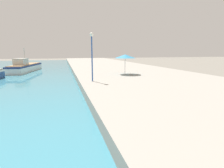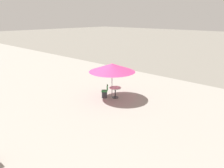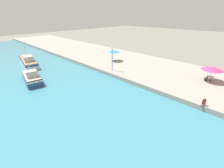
{
  "view_description": "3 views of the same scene",
  "coord_description": "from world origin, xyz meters",
  "px_view_note": "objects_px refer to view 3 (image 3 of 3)",
  "views": [
    {
      "loc": [
        -1.46,
        6.54,
        3.58
      ],
      "look_at": [
        1.5,
        17.05,
        1.53
      ],
      "focal_mm": 28.0,
      "sensor_mm": 36.0,
      "label": 1
    },
    {
      "loc": [
        -1.77,
        -1.15,
        6.15
      ],
      "look_at": [
        8.63,
        8.54,
        1.73
      ],
      "focal_mm": 35.0,
      "sensor_mm": 36.0,
      "label": 2
    },
    {
      "loc": [
        -17.98,
        4.36,
        10.59
      ],
      "look_at": [
        -4.0,
        18.0,
        1.33
      ],
      "focal_mm": 24.0,
      "sensor_mm": 36.0,
      "label": 3
    }
  ],
  "objects_px": {
    "fishing_boat_far": "(28,61)",
    "cafe_table": "(211,78)",
    "fishing_boat_mid": "(32,77)",
    "cafe_umbrella_pink": "(213,68)",
    "cafe_chair_left": "(206,79)",
    "lamppost": "(112,54)",
    "cafe_umbrella_white": "(114,51)",
    "person_at_quay": "(204,102)"
  },
  "relations": [
    {
      "from": "cafe_umbrella_white",
      "to": "person_at_quay",
      "type": "xyz_separation_m",
      "value": [
        -5.88,
        -20.26,
        -1.8
      ]
    },
    {
      "from": "cafe_chair_left",
      "to": "lamppost",
      "type": "height_order",
      "value": "lamppost"
    },
    {
      "from": "fishing_boat_mid",
      "to": "cafe_umbrella_pink",
      "type": "distance_m",
      "value": 29.21
    },
    {
      "from": "cafe_umbrella_white",
      "to": "cafe_table",
      "type": "distance_m",
      "value": 19.19
    },
    {
      "from": "fishing_boat_far",
      "to": "cafe_table",
      "type": "xyz_separation_m",
      "value": [
        16.71,
        -32.1,
        0.4
      ]
    },
    {
      "from": "cafe_umbrella_white",
      "to": "person_at_quay",
      "type": "bearing_deg",
      "value": -106.19
    },
    {
      "from": "lamppost",
      "to": "cafe_umbrella_white",
      "type": "bearing_deg",
      "value": 41.17
    },
    {
      "from": "fishing_boat_far",
      "to": "cafe_chair_left",
      "type": "height_order",
      "value": "fishing_boat_far"
    },
    {
      "from": "person_at_quay",
      "to": "fishing_boat_mid",
      "type": "bearing_deg",
      "value": 115.43
    },
    {
      "from": "fishing_boat_mid",
      "to": "cafe_table",
      "type": "bearing_deg",
      "value": -38.19
    },
    {
      "from": "person_at_quay",
      "to": "cafe_umbrella_white",
      "type": "bearing_deg",
      "value": 73.81
    },
    {
      "from": "cafe_chair_left",
      "to": "lamppost",
      "type": "xyz_separation_m",
      "value": [
        -7.11,
        14.11,
        2.77
      ]
    },
    {
      "from": "cafe_chair_left",
      "to": "person_at_quay",
      "type": "bearing_deg",
      "value": 153.35
    },
    {
      "from": "cafe_umbrella_pink",
      "to": "person_at_quay",
      "type": "bearing_deg",
      "value": -169.95
    },
    {
      "from": "fishing_boat_mid",
      "to": "person_at_quay",
      "type": "height_order",
      "value": "fishing_boat_mid"
    },
    {
      "from": "cafe_table",
      "to": "person_at_quay",
      "type": "bearing_deg",
      "value": -171.12
    },
    {
      "from": "cafe_chair_left",
      "to": "fishing_boat_mid",
      "type": "bearing_deg",
      "value": 92.19
    },
    {
      "from": "cafe_umbrella_pink",
      "to": "cafe_chair_left",
      "type": "relative_size",
      "value": 3.42
    },
    {
      "from": "fishing_boat_mid",
      "to": "fishing_boat_far",
      "type": "xyz_separation_m",
      "value": [
        2.92,
        10.26,
        0.03
      ]
    },
    {
      "from": "cafe_chair_left",
      "to": "person_at_quay",
      "type": "distance_m",
      "value": 8.35
    },
    {
      "from": "cafe_table",
      "to": "lamppost",
      "type": "distance_m",
      "value": 16.7
    },
    {
      "from": "fishing_boat_far",
      "to": "cafe_chair_left",
      "type": "xyz_separation_m",
      "value": [
        16.24,
        -31.55,
        0.19
      ]
    },
    {
      "from": "fishing_boat_far",
      "to": "cafe_chair_left",
      "type": "bearing_deg",
      "value": -52.7
    },
    {
      "from": "fishing_boat_mid",
      "to": "fishing_boat_far",
      "type": "height_order",
      "value": "fishing_boat_far"
    },
    {
      "from": "fishing_boat_mid",
      "to": "cafe_umbrella_pink",
      "type": "xyz_separation_m",
      "value": [
        19.45,
        -21.7,
        2.05
      ]
    },
    {
      "from": "fishing_boat_far",
      "to": "cafe_umbrella_white",
      "type": "relative_size",
      "value": 4.19
    },
    {
      "from": "fishing_boat_mid",
      "to": "lamppost",
      "type": "relative_size",
      "value": 1.47
    },
    {
      "from": "cafe_umbrella_white",
      "to": "fishing_boat_far",
      "type": "bearing_deg",
      "value": 136.71
    },
    {
      "from": "fishing_boat_mid",
      "to": "fishing_boat_far",
      "type": "bearing_deg",
      "value": 84.02
    },
    {
      "from": "fishing_boat_far",
      "to": "cafe_umbrella_white",
      "type": "xyz_separation_m",
      "value": [
        14.0,
        -13.18,
        2.1
      ]
    },
    {
      "from": "fishing_boat_mid",
      "to": "person_at_quay",
      "type": "relative_size",
      "value": 6.8
    },
    {
      "from": "fishing_boat_mid",
      "to": "cafe_table",
      "type": "relative_size",
      "value": 8.35
    },
    {
      "from": "cafe_umbrella_white",
      "to": "person_at_quay",
      "type": "height_order",
      "value": "cafe_umbrella_white"
    },
    {
      "from": "cafe_table",
      "to": "cafe_chair_left",
      "type": "xyz_separation_m",
      "value": [
        -0.46,
        0.56,
        -0.21
      ]
    },
    {
      "from": "fishing_boat_far",
      "to": "cafe_umbrella_pink",
      "type": "xyz_separation_m",
      "value": [
        16.53,
        -31.96,
        2.02
      ]
    },
    {
      "from": "fishing_boat_mid",
      "to": "cafe_umbrella_pink",
      "type": "height_order",
      "value": "fishing_boat_mid"
    },
    {
      "from": "cafe_table",
      "to": "person_at_quay",
      "type": "relative_size",
      "value": 0.81
    },
    {
      "from": "cafe_umbrella_pink",
      "to": "cafe_umbrella_white",
      "type": "xyz_separation_m",
      "value": [
        -2.54,
        18.77,
        0.08
      ]
    },
    {
      "from": "cafe_chair_left",
      "to": "lamppost",
      "type": "relative_size",
      "value": 0.2
    },
    {
      "from": "fishing_boat_far",
      "to": "cafe_umbrella_white",
      "type": "distance_m",
      "value": 19.34
    },
    {
      "from": "cafe_umbrella_pink",
      "to": "fishing_boat_far",
      "type": "bearing_deg",
      "value": 117.36
    },
    {
      "from": "fishing_boat_mid",
      "to": "cafe_chair_left",
      "type": "distance_m",
      "value": 28.64
    }
  ]
}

